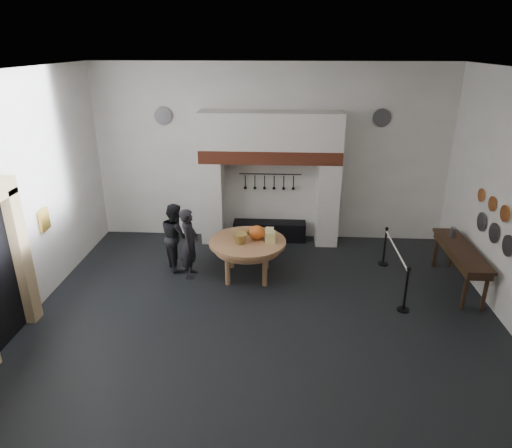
# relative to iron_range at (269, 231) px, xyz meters

# --- Properties ---
(floor) EXTENTS (9.00, 8.00, 0.02)m
(floor) POSITION_rel_iron_range_xyz_m (0.00, -3.72, -0.25)
(floor) COLOR black
(floor) RESTS_ON ground
(ceiling) EXTENTS (9.00, 8.00, 0.02)m
(ceiling) POSITION_rel_iron_range_xyz_m (0.00, -3.72, 4.25)
(ceiling) COLOR silver
(ceiling) RESTS_ON wall_back
(wall_back) EXTENTS (9.00, 0.02, 4.50)m
(wall_back) POSITION_rel_iron_range_xyz_m (0.00, 0.28, 2.00)
(wall_back) COLOR white
(wall_back) RESTS_ON floor
(wall_front) EXTENTS (9.00, 0.02, 4.50)m
(wall_front) POSITION_rel_iron_range_xyz_m (0.00, -7.72, 2.00)
(wall_front) COLOR white
(wall_front) RESTS_ON floor
(wall_left) EXTENTS (0.02, 8.00, 4.50)m
(wall_left) POSITION_rel_iron_range_xyz_m (-4.50, -3.72, 2.00)
(wall_left) COLOR white
(wall_left) RESTS_ON floor
(chimney_pier_left) EXTENTS (0.55, 0.70, 2.15)m
(chimney_pier_left) POSITION_rel_iron_range_xyz_m (-1.48, -0.07, 0.82)
(chimney_pier_left) COLOR silver
(chimney_pier_left) RESTS_ON floor
(chimney_pier_right) EXTENTS (0.55, 0.70, 2.15)m
(chimney_pier_right) POSITION_rel_iron_range_xyz_m (1.48, -0.07, 0.82)
(chimney_pier_right) COLOR silver
(chimney_pier_right) RESTS_ON floor
(hearth_brick_band) EXTENTS (3.50, 0.72, 0.32)m
(hearth_brick_band) POSITION_rel_iron_range_xyz_m (0.00, -0.07, 2.06)
(hearth_brick_band) COLOR #9E442B
(hearth_brick_band) RESTS_ON chimney_pier_left
(chimney_hood) EXTENTS (3.50, 0.70, 0.90)m
(chimney_hood) POSITION_rel_iron_range_xyz_m (0.00, -0.07, 2.67)
(chimney_hood) COLOR silver
(chimney_hood) RESTS_ON hearth_brick_band
(iron_range) EXTENTS (1.90, 0.45, 0.50)m
(iron_range) POSITION_rel_iron_range_xyz_m (0.00, 0.00, 0.00)
(iron_range) COLOR black
(iron_range) RESTS_ON floor
(utensil_rail) EXTENTS (1.60, 0.02, 0.02)m
(utensil_rail) POSITION_rel_iron_range_xyz_m (0.00, 0.20, 1.50)
(utensil_rail) COLOR black
(utensil_rail) RESTS_ON wall_back
(door_jamb_far) EXTENTS (0.22, 0.30, 2.60)m
(door_jamb_far) POSITION_rel_iron_range_xyz_m (-4.38, -4.02, 1.05)
(door_jamb_far) COLOR tan
(door_jamb_far) RESTS_ON floor
(wall_plaque) EXTENTS (0.05, 0.34, 0.44)m
(wall_plaque) POSITION_rel_iron_range_xyz_m (-4.45, -2.92, 1.35)
(wall_plaque) COLOR gold
(wall_plaque) RESTS_ON wall_left
(work_table) EXTENTS (1.74, 1.74, 0.07)m
(work_table) POSITION_rel_iron_range_xyz_m (-0.43, -2.07, 0.59)
(work_table) COLOR tan
(work_table) RESTS_ON floor
(pumpkin) EXTENTS (0.36, 0.36, 0.31)m
(pumpkin) POSITION_rel_iron_range_xyz_m (-0.23, -1.97, 0.78)
(pumpkin) COLOR #CC4C1C
(pumpkin) RESTS_ON work_table
(cheese_block_big) EXTENTS (0.22, 0.22, 0.24)m
(cheese_block_big) POSITION_rel_iron_range_xyz_m (0.07, -2.12, 0.74)
(cheese_block_big) COLOR #D7D480
(cheese_block_big) RESTS_ON work_table
(cheese_block_small) EXTENTS (0.18, 0.18, 0.20)m
(cheese_block_small) POSITION_rel_iron_range_xyz_m (0.05, -1.82, 0.72)
(cheese_block_small) COLOR #FFDF98
(cheese_block_small) RESTS_ON work_table
(wicker_basket) EXTENTS (0.33, 0.33, 0.22)m
(wicker_basket) POSITION_rel_iron_range_xyz_m (-0.58, -2.22, 0.73)
(wicker_basket) COLOR #A2803B
(wicker_basket) RESTS_ON work_table
(bread_loaf) EXTENTS (0.31, 0.18, 0.13)m
(bread_loaf) POSITION_rel_iron_range_xyz_m (-0.53, -1.72, 0.69)
(bread_loaf) COLOR #A77D3B
(bread_loaf) RESTS_ON work_table
(visitor_near) EXTENTS (0.40, 0.59, 1.59)m
(visitor_near) POSITION_rel_iron_range_xyz_m (-1.71, -2.12, 0.55)
(visitor_near) COLOR black
(visitor_near) RESTS_ON floor
(visitor_far) EXTENTS (0.89, 0.95, 1.56)m
(visitor_far) POSITION_rel_iron_range_xyz_m (-2.11, -1.72, 0.53)
(visitor_far) COLOR black
(visitor_far) RESTS_ON floor
(side_table) EXTENTS (0.55, 2.20, 0.06)m
(side_table) POSITION_rel_iron_range_xyz_m (4.10, -2.27, 0.62)
(side_table) COLOR #342213
(side_table) RESTS_ON floor
(pewter_jug) EXTENTS (0.12, 0.12, 0.22)m
(pewter_jug) POSITION_rel_iron_range_xyz_m (4.10, -1.67, 0.76)
(pewter_jug) COLOR #4E4E53
(pewter_jug) RESTS_ON side_table
(copper_pan_b) EXTENTS (0.03, 0.32, 0.32)m
(copper_pan_b) POSITION_rel_iron_range_xyz_m (4.46, -2.97, 1.70)
(copper_pan_b) COLOR #C6662D
(copper_pan_b) RESTS_ON wall_right
(copper_pan_c) EXTENTS (0.03, 0.30, 0.30)m
(copper_pan_c) POSITION_rel_iron_range_xyz_m (4.46, -2.42, 1.70)
(copper_pan_c) COLOR #C6662D
(copper_pan_c) RESTS_ON wall_right
(copper_pan_d) EXTENTS (0.03, 0.28, 0.28)m
(copper_pan_d) POSITION_rel_iron_range_xyz_m (4.46, -1.87, 1.70)
(copper_pan_d) COLOR #C6662D
(copper_pan_d) RESTS_ON wall_right
(pewter_plate_left) EXTENTS (0.03, 0.40, 0.40)m
(pewter_plate_left) POSITION_rel_iron_range_xyz_m (4.46, -3.32, 1.20)
(pewter_plate_left) COLOR #4C4C51
(pewter_plate_left) RESTS_ON wall_right
(pewter_plate_mid) EXTENTS (0.03, 0.40, 0.40)m
(pewter_plate_mid) POSITION_rel_iron_range_xyz_m (4.46, -2.72, 1.20)
(pewter_plate_mid) COLOR #4C4C51
(pewter_plate_mid) RESTS_ON wall_right
(pewter_plate_right) EXTENTS (0.03, 0.40, 0.40)m
(pewter_plate_right) POSITION_rel_iron_range_xyz_m (4.46, -2.12, 1.20)
(pewter_plate_right) COLOR #4C4C51
(pewter_plate_right) RESTS_ON wall_right
(pewter_plate_back_left) EXTENTS (0.44, 0.03, 0.44)m
(pewter_plate_back_left) POSITION_rel_iron_range_xyz_m (-2.70, 0.24, 2.95)
(pewter_plate_back_left) COLOR #4C4C51
(pewter_plate_back_left) RESTS_ON wall_back
(pewter_plate_back_right) EXTENTS (0.44, 0.03, 0.44)m
(pewter_plate_back_right) POSITION_rel_iron_range_xyz_m (2.70, 0.24, 2.95)
(pewter_plate_back_right) COLOR #4C4C51
(pewter_plate_back_right) RESTS_ON wall_back
(barrier_post_near) EXTENTS (0.05, 0.05, 0.90)m
(barrier_post_near) POSITION_rel_iron_range_xyz_m (2.74, -3.31, 0.20)
(barrier_post_near) COLOR black
(barrier_post_near) RESTS_ON floor
(barrier_post_far) EXTENTS (0.05, 0.05, 0.90)m
(barrier_post_far) POSITION_rel_iron_range_xyz_m (2.74, -1.31, 0.20)
(barrier_post_far) COLOR black
(barrier_post_far) RESTS_ON floor
(barrier_rope) EXTENTS (0.04, 2.00, 0.04)m
(barrier_rope) POSITION_rel_iron_range_xyz_m (2.74, -2.31, 0.60)
(barrier_rope) COLOR white
(barrier_rope) RESTS_ON barrier_post_near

